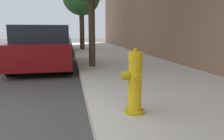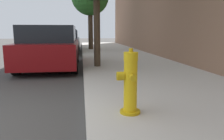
{
  "view_description": "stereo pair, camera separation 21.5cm",
  "coord_description": "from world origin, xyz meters",
  "px_view_note": "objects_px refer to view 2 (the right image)",
  "views": [
    {
      "loc": [
        1.48,
        -2.57,
        1.25
      ],
      "look_at": [
        2.24,
        1.38,
        0.54
      ],
      "focal_mm": 35.0,
      "sensor_mm": 36.0,
      "label": 1
    },
    {
      "loc": [
        1.69,
        -2.61,
        1.25
      ],
      "look_at": [
        2.24,
        1.38,
        0.54
      ],
      "focal_mm": 35.0,
      "sensor_mm": 36.0,
      "label": 2
    }
  ],
  "objects_px": {
    "parked_car_mid": "(64,42)",
    "parked_car_far": "(67,38)",
    "parked_car_near": "(51,48)",
    "fire_hydrant": "(130,84)"
  },
  "relations": [
    {
      "from": "parked_car_mid",
      "to": "parked_car_far",
      "type": "relative_size",
      "value": 1.18
    },
    {
      "from": "parked_car_near",
      "to": "fire_hydrant",
      "type": "bearing_deg",
      "value": -71.25
    },
    {
      "from": "parked_car_near",
      "to": "parked_car_far",
      "type": "relative_size",
      "value": 1.03
    },
    {
      "from": "parked_car_mid",
      "to": "fire_hydrant",
      "type": "bearing_deg",
      "value": -81.03
    },
    {
      "from": "fire_hydrant",
      "to": "parked_car_far",
      "type": "distance_m",
      "value": 16.33
    },
    {
      "from": "fire_hydrant",
      "to": "parked_car_far",
      "type": "height_order",
      "value": "parked_car_far"
    },
    {
      "from": "parked_car_mid",
      "to": "parked_car_far",
      "type": "bearing_deg",
      "value": 91.72
    },
    {
      "from": "parked_car_near",
      "to": "parked_car_mid",
      "type": "relative_size",
      "value": 0.87
    },
    {
      "from": "parked_car_far",
      "to": "parked_car_near",
      "type": "bearing_deg",
      "value": -89.27
    },
    {
      "from": "parked_car_mid",
      "to": "parked_car_far",
      "type": "xyz_separation_m",
      "value": [
        -0.17,
        5.62,
        0.03
      ]
    }
  ]
}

